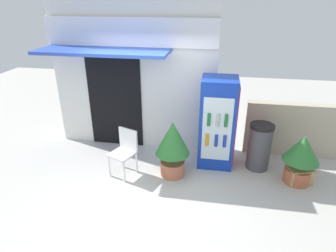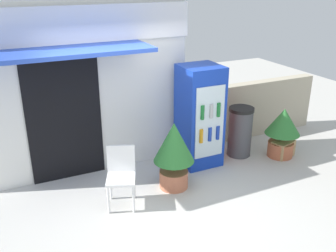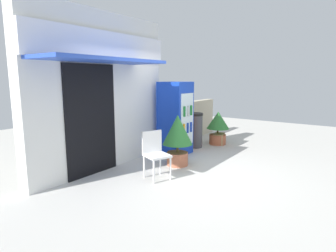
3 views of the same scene
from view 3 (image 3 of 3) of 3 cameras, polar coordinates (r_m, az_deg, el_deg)
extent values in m
plane|color=beige|center=(5.58, 3.45, -10.01)|extent=(16.00, 16.00, 0.00)
cube|color=silver|center=(5.99, -13.24, 6.57)|extent=(3.47, 0.30, 3.16)
cube|color=white|center=(5.87, -12.32, 15.47)|extent=(3.47, 0.08, 0.55)
cube|color=blue|center=(5.27, -12.60, 12.80)|extent=(2.51, 0.88, 0.06)
cube|color=black|center=(5.64, -15.09, 1.08)|extent=(1.18, 0.03, 2.14)
cube|color=#1438B2|center=(7.01, 1.45, 1.58)|extent=(0.67, 0.66, 1.78)
cube|color=silver|center=(6.83, 3.83, 1.34)|extent=(0.54, 0.02, 1.25)
cube|color=red|center=(7.30, 2.97, 1.90)|extent=(0.02, 0.59, 1.60)
cylinder|color=orange|center=(6.71, 3.20, -0.59)|extent=(0.06, 0.06, 0.24)
cylinder|color=#1938A5|center=(6.85, 3.95, -0.38)|extent=(0.06, 0.06, 0.24)
cylinder|color=#1938A5|center=(6.98, 4.62, -0.20)|extent=(0.06, 0.06, 0.24)
cylinder|color=#196B2D|center=(6.66, 3.28, 2.94)|extent=(0.06, 0.06, 0.24)
cylinder|color=#B2B2B7|center=(6.80, 4.02, 3.07)|extent=(0.06, 0.06, 0.24)
cylinder|color=#196B2D|center=(6.92, 4.64, 3.18)|extent=(0.06, 0.06, 0.24)
cylinder|color=white|center=(5.15, -2.87, -9.22)|extent=(0.04, 0.04, 0.43)
cylinder|color=white|center=(5.32, 0.50, -8.56)|extent=(0.04, 0.04, 0.43)
cylinder|color=white|center=(5.46, -4.82, -8.12)|extent=(0.04, 0.04, 0.43)
cylinder|color=white|center=(5.62, -1.58, -7.55)|extent=(0.04, 0.04, 0.43)
cube|color=white|center=(5.31, -2.21, -5.94)|extent=(0.54, 0.55, 0.04)
cube|color=white|center=(5.42, -3.26, -3.14)|extent=(0.39, 0.19, 0.42)
cylinder|color=#BC6B4C|center=(6.21, 1.91, -6.56)|extent=(0.46, 0.46, 0.29)
cylinder|color=brown|center=(6.15, 1.92, -4.47)|extent=(0.05, 0.05, 0.18)
cone|color=#2D7533|center=(6.06, 1.94, -0.73)|extent=(0.64, 0.64, 0.64)
cylinder|color=#AD5B3D|center=(8.22, 9.90, -2.65)|extent=(0.47, 0.47, 0.28)
cylinder|color=brown|center=(8.18, 9.95, -1.10)|extent=(0.05, 0.05, 0.17)
cone|color=#2D7533|center=(8.12, 10.02, 1.17)|extent=(0.63, 0.63, 0.49)
cylinder|color=#47474C|center=(7.76, 5.30, -1.04)|extent=(0.44, 0.44, 0.87)
cylinder|color=black|center=(7.68, 5.36, 2.38)|extent=(0.46, 0.46, 0.06)
cube|color=#B7AD93|center=(8.93, 4.72, 1.27)|extent=(2.49, 0.23, 1.14)
cube|color=tan|center=(8.24, 10.20, -2.54)|extent=(0.48, 0.38, 0.31)
camera|label=1|loc=(5.97, 50.88, 18.83)|focal=30.94mm
camera|label=2|loc=(3.28, 69.64, 27.38)|focal=40.77mm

